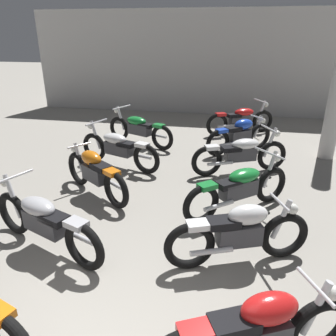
# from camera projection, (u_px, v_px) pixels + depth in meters

# --- Properties ---
(back_wall) EXTENTS (12.67, 0.24, 3.60)m
(back_wall) POSITION_uv_depth(u_px,v_px,m) (204.00, 63.00, 11.75)
(back_wall) COLOR #BCBAB7
(back_wall) RESTS_ON ground
(motorcycle_left_row_1) EXTENTS (2.05, 1.02, 0.97)m
(motorcycle_left_row_1) POSITION_uv_depth(u_px,v_px,m) (44.00, 221.00, 4.50)
(motorcycle_left_row_1) COLOR black
(motorcycle_left_row_1) RESTS_ON ground
(motorcycle_left_row_2) EXTENTS (1.66, 1.24, 0.88)m
(motorcycle_left_row_2) POSITION_uv_depth(u_px,v_px,m) (95.00, 172.00, 6.04)
(motorcycle_left_row_2) COLOR black
(motorcycle_left_row_2) RESTS_ON ground
(motorcycle_left_row_3) EXTENTS (2.07, 0.98, 0.97)m
(motorcycle_left_row_3) POSITION_uv_depth(u_px,v_px,m) (118.00, 148.00, 7.33)
(motorcycle_left_row_3) COLOR black
(motorcycle_left_row_3) RESTS_ON ground
(motorcycle_left_row_4) EXTENTS (2.02, 1.07, 0.97)m
(motorcycle_left_row_4) POSITION_uv_depth(u_px,v_px,m) (139.00, 129.00, 8.78)
(motorcycle_left_row_4) COLOR black
(motorcycle_left_row_4) RESTS_ON ground
(motorcycle_right_row_0) EXTENTS (1.82, 0.95, 0.88)m
(motorcycle_right_row_0) POSITION_uv_depth(u_px,v_px,m) (257.00, 333.00, 2.82)
(motorcycle_right_row_0) COLOR black
(motorcycle_right_row_0) RESTS_ON ground
(motorcycle_right_row_1) EXTENTS (1.88, 0.82, 0.88)m
(motorcycle_right_row_1) POSITION_uv_depth(u_px,v_px,m) (240.00, 233.00, 4.22)
(motorcycle_right_row_1) COLOR black
(motorcycle_right_row_1) RESTS_ON ground
(motorcycle_right_row_2) EXTENTS (1.73, 1.48, 0.97)m
(motorcycle_right_row_2) POSITION_uv_depth(u_px,v_px,m) (239.00, 188.00, 5.45)
(motorcycle_right_row_2) COLOR black
(motorcycle_right_row_2) RESTS_ON ground
(motorcycle_right_row_3) EXTENTS (2.03, 1.05, 0.97)m
(motorcycle_right_row_3) POSITION_uv_depth(u_px,v_px,m) (241.00, 153.00, 6.99)
(motorcycle_right_row_3) COLOR black
(motorcycle_right_row_3) RESTS_ON ground
(motorcycle_right_row_4) EXTENTS (1.63, 1.28, 0.88)m
(motorcycle_right_row_4) POSITION_uv_depth(u_px,v_px,m) (240.00, 135.00, 8.23)
(motorcycle_right_row_4) COLOR black
(motorcycle_right_row_4) RESTS_ON ground
(motorcycle_right_row_5) EXTENTS (1.98, 1.14, 0.97)m
(motorcycle_right_row_5) POSITION_uv_depth(u_px,v_px,m) (241.00, 119.00, 9.74)
(motorcycle_right_row_5) COLOR black
(motorcycle_right_row_5) RESTS_ON ground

